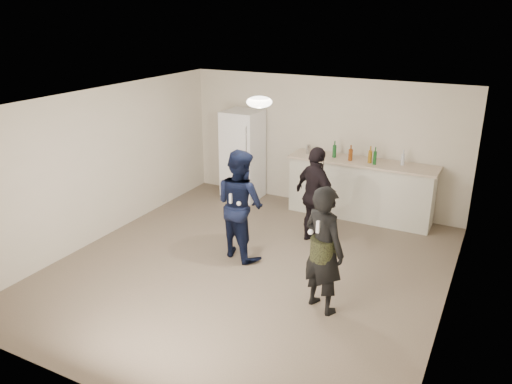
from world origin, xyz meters
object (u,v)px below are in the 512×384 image
at_px(fridge, 243,155).
at_px(woman, 324,250).
at_px(man, 240,204).
at_px(spectator, 316,196).
at_px(shaker, 308,149).
at_px(counter, 360,190).

height_order(fridge, woman, fridge).
relative_size(man, spectator, 1.05).
distance_m(shaker, spectator, 1.60).
xyz_separation_m(shaker, man, (-0.16, -2.38, -0.31)).
bearing_deg(man, shaker, -73.58).
bearing_deg(woman, counter, -58.11).
bearing_deg(spectator, fridge, -0.74).
relative_size(fridge, woman, 1.07).
distance_m(counter, fridge, 2.45).
bearing_deg(spectator, woman, 145.45).
height_order(fridge, man, fridge).
xyz_separation_m(fridge, woman, (2.86, -3.12, -0.06)).
bearing_deg(woman, shaker, -41.00).
bearing_deg(shaker, counter, -0.78).
height_order(man, spectator, man).
bearing_deg(man, spectator, -110.85).
height_order(counter, woman, woman).
height_order(shaker, woman, woman).
bearing_deg(fridge, man, -62.24).
xyz_separation_m(shaker, spectator, (0.69, -1.40, -0.36)).
distance_m(fridge, man, 2.59).
bearing_deg(fridge, shaker, 3.52).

